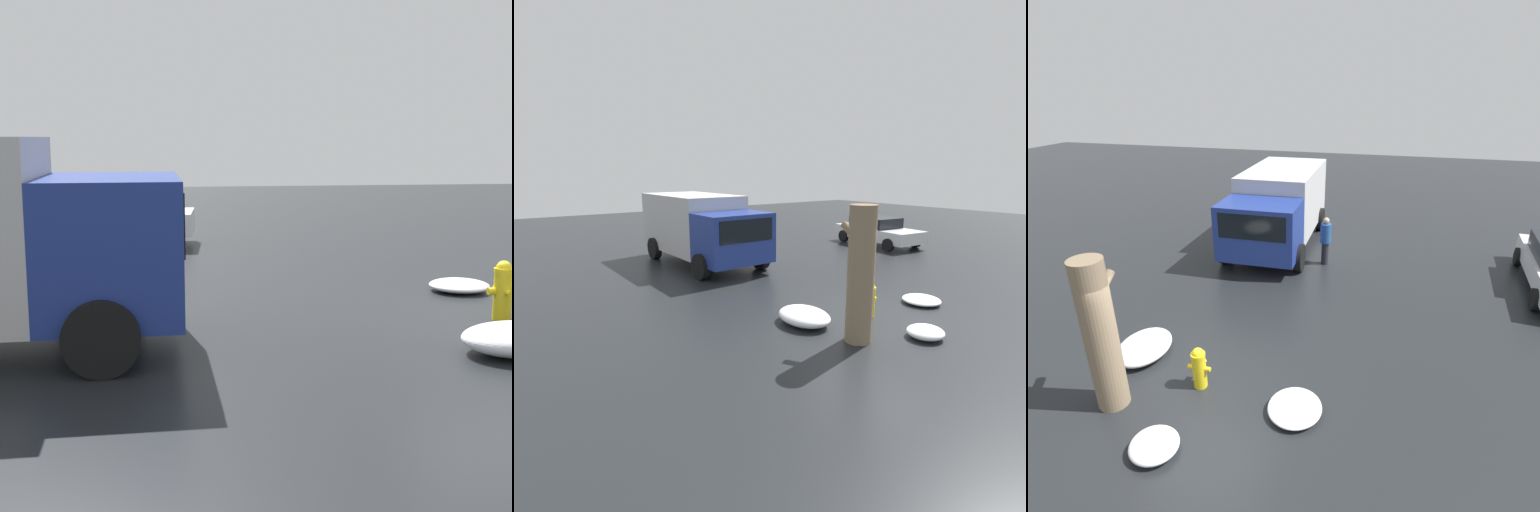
% 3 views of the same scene
% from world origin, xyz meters
% --- Properties ---
extents(ground_plane, '(60.00, 60.00, 0.00)m').
position_xyz_m(ground_plane, '(0.00, 0.00, 0.00)').
color(ground_plane, black).
extents(fire_hydrant, '(0.38, 0.47, 0.90)m').
position_xyz_m(fire_hydrant, '(0.00, 0.00, 0.46)').
color(fire_hydrant, yellow).
rests_on(fire_hydrant, ground_plane).
extents(tree_trunk, '(0.87, 0.57, 2.97)m').
position_xyz_m(tree_trunk, '(-0.84, 1.38, 1.50)').
color(tree_trunk, '#7F6B51').
rests_on(tree_trunk, ground_plane).
extents(delivery_truck, '(6.29, 2.86, 2.71)m').
position_xyz_m(delivery_truck, '(8.06, 0.61, 1.49)').
color(delivery_truck, navy).
rests_on(delivery_truck, ground_plane).
extents(pedestrian, '(0.35, 0.35, 1.62)m').
position_xyz_m(pedestrian, '(6.53, -1.40, 0.88)').
color(pedestrian, '#23232D').
rests_on(pedestrian, ground_plane).
extents(parked_car, '(4.68, 2.40, 1.38)m').
position_xyz_m(parked_car, '(6.52, -8.40, 0.71)').
color(parked_car, silver).
rests_on(parked_car, ground_plane).
extents(snow_pile_by_hydrant, '(1.06, 1.00, 0.21)m').
position_xyz_m(snow_pile_by_hydrant, '(-0.20, -1.99, 0.11)').
color(snow_pile_by_hydrant, white).
rests_on(snow_pile_by_hydrant, ground_plane).
extents(snow_pile_curbside, '(0.81, 0.82, 0.27)m').
position_xyz_m(snow_pile_curbside, '(-1.63, 0.04, 0.13)').
color(snow_pile_curbside, white).
rests_on(snow_pile_curbside, ground_plane).
extents(snow_pile_by_tree, '(1.44, 1.10, 0.39)m').
position_xyz_m(snow_pile_by_tree, '(0.62, 1.66, 0.19)').
color(snow_pile_by_tree, white).
rests_on(snow_pile_by_tree, ground_plane).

